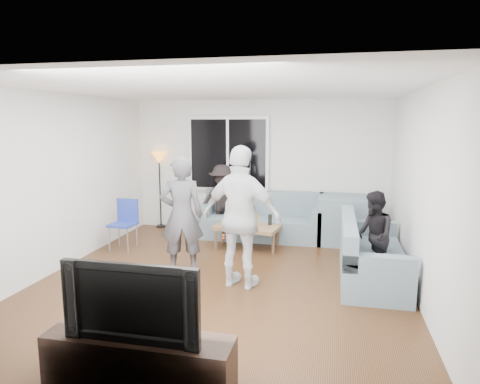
% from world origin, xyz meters
% --- Properties ---
extents(floor, '(5.00, 5.50, 0.04)m').
position_xyz_m(floor, '(0.00, 0.00, -0.02)').
color(floor, '#56351C').
rests_on(floor, ground).
extents(ceiling, '(5.00, 5.50, 0.04)m').
position_xyz_m(ceiling, '(0.00, 0.00, 2.62)').
color(ceiling, white).
rests_on(ceiling, ground).
extents(wall_back, '(5.00, 0.04, 2.60)m').
position_xyz_m(wall_back, '(0.00, 2.77, 1.30)').
color(wall_back, silver).
rests_on(wall_back, ground).
extents(wall_front, '(5.00, 0.04, 2.60)m').
position_xyz_m(wall_front, '(0.00, -2.77, 1.30)').
color(wall_front, silver).
rests_on(wall_front, ground).
extents(wall_left, '(0.04, 5.50, 2.60)m').
position_xyz_m(wall_left, '(-2.52, 0.00, 1.30)').
color(wall_left, silver).
rests_on(wall_left, ground).
extents(wall_right, '(0.04, 5.50, 2.60)m').
position_xyz_m(wall_right, '(2.52, 0.00, 1.30)').
color(wall_right, silver).
rests_on(wall_right, ground).
extents(window_frame, '(1.62, 0.06, 1.47)m').
position_xyz_m(window_frame, '(-0.60, 2.69, 1.55)').
color(window_frame, white).
rests_on(window_frame, wall_back).
extents(window_glass, '(1.50, 0.02, 1.35)m').
position_xyz_m(window_glass, '(-0.60, 2.65, 1.55)').
color(window_glass, black).
rests_on(window_glass, window_frame).
extents(window_mullion, '(0.05, 0.03, 1.35)m').
position_xyz_m(window_mullion, '(-0.60, 2.64, 1.55)').
color(window_mullion, white).
rests_on(window_mullion, window_frame).
extents(radiator, '(1.30, 0.12, 0.62)m').
position_xyz_m(radiator, '(-0.60, 2.65, 0.31)').
color(radiator, silver).
rests_on(radiator, floor).
extents(potted_plant, '(0.26, 0.24, 0.40)m').
position_xyz_m(potted_plant, '(-0.14, 2.62, 0.82)').
color(potted_plant, '#2E6E2C').
rests_on(potted_plant, radiator).
extents(vase, '(0.22, 0.22, 0.18)m').
position_xyz_m(vase, '(-1.01, 2.62, 0.71)').
color(vase, silver).
rests_on(vase, radiator).
extents(sofa_back_section, '(2.30, 0.85, 0.85)m').
position_xyz_m(sofa_back_section, '(0.13, 2.27, 0.42)').
color(sofa_back_section, slate).
rests_on(sofa_back_section, floor).
extents(sofa_right_section, '(2.00, 0.85, 0.85)m').
position_xyz_m(sofa_right_section, '(2.02, 0.49, 0.42)').
color(sofa_right_section, slate).
rests_on(sofa_right_section, floor).
extents(sofa_corner, '(0.85, 0.85, 0.85)m').
position_xyz_m(sofa_corner, '(1.63, 2.27, 0.42)').
color(sofa_corner, slate).
rests_on(sofa_corner, floor).
extents(cushion_yellow, '(0.42, 0.37, 0.14)m').
position_xyz_m(cushion_yellow, '(-0.28, 2.25, 0.51)').
color(cushion_yellow, gold).
rests_on(cushion_yellow, sofa_back_section).
extents(cushion_red, '(0.39, 0.33, 0.13)m').
position_xyz_m(cushion_red, '(-0.21, 2.33, 0.51)').
color(cushion_red, maroon).
rests_on(cushion_red, sofa_back_section).
extents(coffee_table, '(1.18, 0.77, 0.40)m').
position_xyz_m(coffee_table, '(0.01, 1.56, 0.20)').
color(coffee_table, '#986F49').
rests_on(coffee_table, floor).
extents(pitcher, '(0.17, 0.17, 0.17)m').
position_xyz_m(pitcher, '(-0.13, 1.54, 0.49)').
color(pitcher, maroon).
rests_on(pitcher, coffee_table).
extents(side_chair, '(0.43, 0.43, 0.86)m').
position_xyz_m(side_chair, '(-2.05, 1.00, 0.43)').
color(side_chair, '#2538A1').
rests_on(side_chair, floor).
extents(floor_lamp, '(0.32, 0.32, 1.56)m').
position_xyz_m(floor_lamp, '(-2.05, 2.65, 0.78)').
color(floor_lamp, orange).
rests_on(floor_lamp, floor).
extents(player_left, '(0.71, 0.57, 1.71)m').
position_xyz_m(player_left, '(-0.66, 0.16, 0.85)').
color(player_left, '#47474C').
rests_on(player_left, floor).
extents(player_right, '(1.18, 0.70, 1.89)m').
position_xyz_m(player_right, '(0.29, -0.18, 0.94)').
color(player_right, silver).
rests_on(player_right, floor).
extents(spectator_right, '(0.58, 0.69, 1.25)m').
position_xyz_m(spectator_right, '(2.02, 0.46, 0.62)').
color(spectator_right, black).
rests_on(spectator_right, floor).
extents(spectator_back, '(0.98, 0.70, 1.37)m').
position_xyz_m(spectator_back, '(-0.63, 2.30, 0.69)').
color(spectator_back, black).
rests_on(spectator_back, floor).
extents(tv_console, '(1.60, 0.40, 0.44)m').
position_xyz_m(tv_console, '(-0.08, -2.50, 0.22)').
color(tv_console, '#36241B').
rests_on(tv_console, floor).
extents(television, '(1.15, 0.15, 0.66)m').
position_xyz_m(television, '(-0.08, -2.50, 0.77)').
color(television, black).
rests_on(television, tv_console).
extents(bottle_d, '(0.07, 0.07, 0.23)m').
position_xyz_m(bottle_d, '(0.18, 1.47, 0.52)').
color(bottle_d, orange).
rests_on(bottle_d, coffee_table).
extents(bottle_e, '(0.07, 0.07, 0.19)m').
position_xyz_m(bottle_e, '(0.39, 1.69, 0.49)').
color(bottle_e, black).
rests_on(bottle_e, coffee_table).
extents(bottle_c, '(0.07, 0.07, 0.20)m').
position_xyz_m(bottle_c, '(0.02, 1.66, 0.50)').
color(bottle_c, black).
rests_on(bottle_c, coffee_table).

